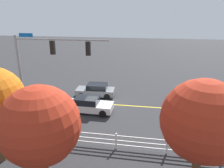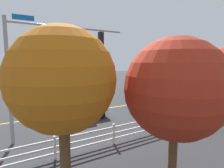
# 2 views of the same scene
# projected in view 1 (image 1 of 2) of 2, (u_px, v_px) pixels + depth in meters

# --- Properties ---
(ground_plane) EXTENTS (120.00, 120.00, 0.00)m
(ground_plane) POSITION_uv_depth(u_px,v_px,m) (97.00, 103.00, 21.16)
(ground_plane) COLOR #2D2D30
(lane_center_stripe) EXTENTS (28.00, 0.16, 0.01)m
(lane_center_stripe) POSITION_uv_depth(u_px,v_px,m) (137.00, 106.00, 20.52)
(lane_center_stripe) COLOR gold
(lane_center_stripe) RESTS_ON ground_plane
(signal_assembly) EXTENTS (7.30, 0.37, 7.14)m
(signal_assembly) POSITION_uv_depth(u_px,v_px,m) (44.00, 62.00, 16.20)
(signal_assembly) COLOR gray
(signal_assembly) RESTS_ON ground_plane
(car_0) EXTENTS (4.26, 1.92, 1.38)m
(car_0) POSITION_uv_depth(u_px,v_px,m) (89.00, 105.00, 19.21)
(car_0) COLOR silver
(car_0) RESTS_ON ground_plane
(car_1) EXTENTS (4.15, 2.06, 1.39)m
(car_1) POSITION_uv_depth(u_px,v_px,m) (96.00, 90.00, 22.85)
(car_1) COLOR slate
(car_1) RESTS_ON ground_plane
(car_2) EXTENTS (4.37, 1.87, 1.45)m
(car_2) POSITION_uv_depth(u_px,v_px,m) (206.00, 97.00, 20.83)
(car_2) COLOR slate
(car_2) RESTS_ON ground_plane
(white_rail_fence) EXTENTS (26.10, 0.10, 1.15)m
(white_rail_fence) POSITION_uv_depth(u_px,v_px,m) (116.00, 141.00, 13.92)
(white_rail_fence) COLOR white
(white_rail_fence) RESTS_ON ground_plane
(tree_1) EXTENTS (3.80, 3.80, 5.53)m
(tree_1) POSITION_uv_depth(u_px,v_px,m) (40.00, 125.00, 9.78)
(tree_1) COLOR brown
(tree_1) RESTS_ON ground_plane
(tree_2) EXTENTS (4.04, 4.04, 5.75)m
(tree_2) POSITION_uv_depth(u_px,v_px,m) (203.00, 121.00, 10.00)
(tree_2) COLOR brown
(tree_2) RESTS_ON ground_plane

